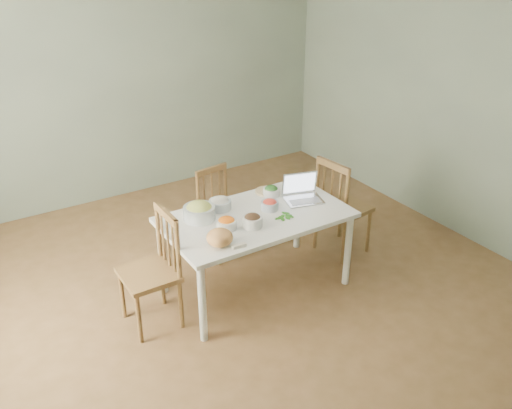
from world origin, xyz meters
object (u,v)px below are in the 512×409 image
chair_far (223,214)px  bowl_squash (199,211)px  dining_table (256,252)px  chair_left (148,272)px  chair_right (344,205)px  bread_boule (220,237)px  laptop (304,190)px

chair_far → bowl_squash: size_ratio=3.27×
dining_table → chair_left: (-0.96, 0.04, 0.12)m
chair_left → chair_right: bearing=91.8°
dining_table → bread_boule: (-0.49, -0.26, 0.43)m
dining_table → laptop: 0.69m
chair_far → bowl_squash: bowl_squash is taller
dining_table → bowl_squash: (-0.43, 0.19, 0.44)m
chair_far → bread_boule: chair_far is taller
dining_table → chair_right: (1.05, 0.10, 0.13)m
chair_far → chair_left: bearing=-156.4°
chair_far → laptop: laptop is taller
laptop → bowl_squash: bearing=-175.4°
chair_left → bowl_squash: (0.54, 0.15, 0.32)m
bread_boule → laptop: (0.98, 0.26, 0.05)m
bowl_squash → bread_boule: bearing=-97.3°
dining_table → chair_far: size_ratio=1.80×
chair_far → chair_right: (1.01, -0.56, 0.06)m
chair_left → bread_boule: bearing=58.2°
bread_boule → bowl_squash: (0.06, 0.45, 0.01)m
chair_far → bowl_squash: (-0.47, -0.47, 0.37)m
chair_right → bread_boule: bearing=96.2°
chair_left → bread_boule: (0.48, -0.30, 0.31)m
dining_table → laptop: (0.50, 0.00, 0.47)m
chair_right → laptop: size_ratio=3.09×
bowl_squash → laptop: size_ratio=0.83×
chair_far → chair_right: bearing=-37.3°
chair_left → chair_right: chair_right is taller
bread_boule → bowl_squash: size_ratio=0.77×
chair_left → bread_boule: chair_left is taller
laptop → bread_boule: bearing=-148.8°
chair_left → bread_boule: 0.64m
laptop → chair_right: bearing=26.2°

